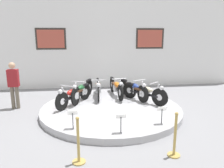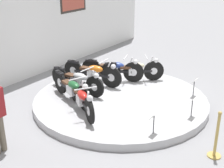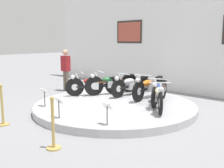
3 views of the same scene
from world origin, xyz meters
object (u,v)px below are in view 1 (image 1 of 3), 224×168
info_placard_front_centre (121,119)px  info_placard_front_right (162,111)px  motorcycle_red (74,95)px  visitor_standing (14,83)px  motorcycle_blue (133,89)px  info_placard_front_left (73,115)px  motorcycle_orange (116,87)px  stanchion_post_left_of_entry (78,148)px  stanchion_post_right_of_entry (175,141)px  motorcycle_silver (98,88)px  motorcycle_green (82,90)px  motorcycle_cream (145,92)px

info_placard_front_centre → info_placard_front_right: (1.22, 0.40, 0.00)m
motorcycle_red → visitor_standing: bearing=167.3°
motorcycle_red → motorcycle_blue: 2.32m
info_placard_front_left → info_placard_front_right: size_ratio=1.00×
motorcycle_orange → visitor_standing: visitor_standing is taller
motorcycle_orange → stanchion_post_left_of_entry: (-1.41, -4.16, -0.24)m
motorcycle_orange → stanchion_post_left_of_entry: bearing=-108.7°
motorcycle_orange → stanchion_post_right_of_entry: (0.68, -4.16, -0.24)m
visitor_standing → motorcycle_silver: bearing=7.8°
motorcycle_red → motorcycle_silver: bearing=44.1°
info_placard_front_right → visitor_standing: 5.21m
motorcycle_green → visitor_standing: bearing=-178.0°
info_placard_front_centre → visitor_standing: size_ratio=0.31×
motorcycle_red → stanchion_post_left_of_entry: stanchion_post_left_of_entry is taller
stanchion_post_left_of_entry → motorcycle_blue: bearing=62.2°
motorcycle_silver → info_placard_front_centre: bearing=-83.7°
motorcycle_orange → stanchion_post_right_of_entry: bearing=-80.7°
motorcycle_orange → motorcycle_blue: bearing=-28.5°
motorcycle_green → info_placard_front_left: motorcycle_green is taller
motorcycle_cream → visitor_standing: bearing=174.2°
motorcycle_red → stanchion_post_right_of_entry: bearing=-54.7°
motorcycle_silver → info_placard_front_left: bearing=-106.7°
motorcycle_blue → motorcycle_cream: size_ratio=1.18×
motorcycle_silver → motorcycle_blue: bearing=-13.8°
motorcycle_silver → stanchion_post_left_of_entry: (-0.68, -4.15, -0.22)m
motorcycle_red → visitor_standing: visitor_standing is taller
motorcycle_blue → motorcycle_red: bearing=-166.1°
motorcycle_silver → info_placard_front_centre: motorcycle_silver is taller
info_placard_front_centre → stanchion_post_right_of_entry: bearing=-40.9°
motorcycle_orange → motorcycle_cream: (0.91, -0.88, -0.01)m
motorcycle_orange → visitor_standing: (-3.74, -0.41, 0.36)m
info_placard_front_centre → info_placard_front_right: size_ratio=1.00×
motorcycle_silver → motorcycle_cream: size_ratio=1.23×
info_placard_front_right → stanchion_post_left_of_entry: 2.62m
motorcycle_red → info_placard_front_centre: (1.27, -2.37, -0.01)m
info_placard_front_centre → stanchion_post_left_of_entry: (-1.04, -0.90, -0.22)m
motorcycle_cream → motorcycle_red: bearing=-179.9°
motorcycle_red → info_placard_front_centre: bearing=-61.7°
visitor_standing → stanchion_post_right_of_entry: visitor_standing is taller
info_placard_front_centre → visitor_standing: (-3.37, 2.84, 0.39)m
info_placard_front_right → visitor_standing: bearing=152.0°
info_placard_front_right → stanchion_post_left_of_entry: stanchion_post_left_of_entry is taller
info_placard_front_left → visitor_standing: (-2.16, 2.44, 0.39)m
info_placard_front_left → visitor_standing: bearing=131.5°
stanchion_post_right_of_entry → motorcycle_green: bearing=117.8°
motorcycle_blue → info_placard_front_centre: motorcycle_blue is taller
visitor_standing → stanchion_post_left_of_entry: (2.33, -3.74, -0.60)m
motorcycle_green → info_placard_front_centre: size_ratio=3.71×
visitor_standing → stanchion_post_left_of_entry: visitor_standing is taller
info_placard_front_left → visitor_standing: 3.28m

